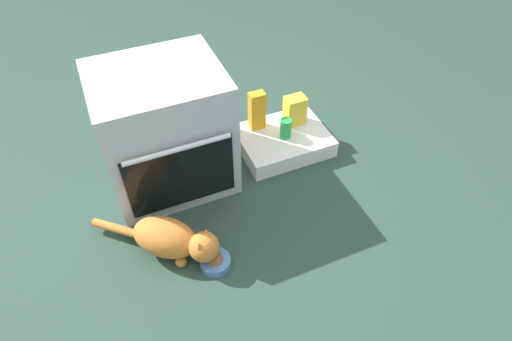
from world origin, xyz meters
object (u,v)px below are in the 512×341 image
at_px(pantry_cabinet, 283,141).
at_px(food_bowl, 215,261).
at_px(cat, 172,239).
at_px(soda_can, 286,128).
at_px(oven, 165,131).
at_px(snack_bag, 295,110).
at_px(juice_carton, 257,111).

height_order(pantry_cabinet, food_bowl, pantry_cabinet).
relative_size(food_bowl, cat, 0.27).
xyz_separation_m(pantry_cabinet, soda_can, (-0.00, -0.02, 0.11)).
height_order(oven, pantry_cabinet, oven).
xyz_separation_m(oven, snack_bag, (0.78, 0.05, -0.14)).
height_order(food_bowl, juice_carton, juice_carton).
height_order(cat, soda_can, soda_can).
xyz_separation_m(pantry_cabinet, food_bowl, (-0.65, -0.62, -0.03)).
relative_size(juice_carton, soda_can, 2.00).
relative_size(pantry_cabinet, food_bowl, 3.60).
xyz_separation_m(food_bowl, juice_carton, (0.53, 0.74, 0.20)).
xyz_separation_m(food_bowl, soda_can, (0.65, 0.59, 0.14)).
distance_m(cat, juice_carton, 0.92).
bearing_deg(cat, food_bowl, -0.00).
bearing_deg(juice_carton, pantry_cabinet, -45.87).
distance_m(pantry_cabinet, soda_can, 0.12).
bearing_deg(snack_bag, soda_can, -137.69).
bearing_deg(food_bowl, juice_carton, 54.43).
xyz_separation_m(cat, snack_bag, (0.91, 0.55, 0.09)).
xyz_separation_m(juice_carton, soda_can, (0.12, -0.15, -0.06)).
height_order(food_bowl, soda_can, soda_can).
height_order(juice_carton, soda_can, juice_carton).
xyz_separation_m(oven, food_bowl, (0.03, -0.64, -0.31)).
bearing_deg(snack_bag, juice_carton, 167.42).
relative_size(food_bowl, snack_bag, 0.80).
distance_m(oven, soda_can, 0.69).
relative_size(cat, snack_bag, 2.96).
height_order(cat, juice_carton, juice_carton).
distance_m(pantry_cabinet, cat, 0.94).
relative_size(cat, juice_carton, 2.22).
xyz_separation_m(food_bowl, snack_bag, (0.75, 0.69, 0.17)).
height_order(oven, snack_bag, oven).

